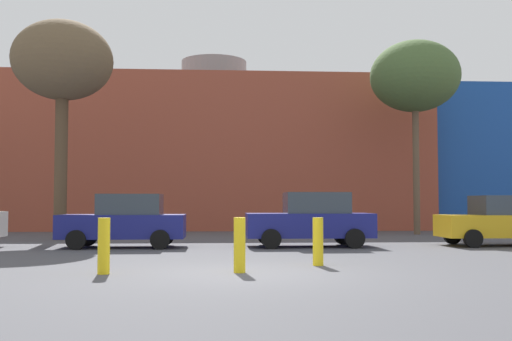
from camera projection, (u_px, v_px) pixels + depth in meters
name	position (u px, v px, depth m)	size (l,w,h in m)	color
ground_plane	(242.00, 273.00, 12.11)	(200.00, 200.00, 0.00)	#47474C
building_backdrop	(214.00, 160.00, 36.78)	(39.49, 13.38, 10.14)	#9E4733
parked_car_1	(125.00, 221.00, 19.11)	(3.93, 1.93, 1.70)	navy
parked_car_2	(311.00, 220.00, 19.49)	(4.06, 1.99, 1.76)	navy
parked_car_3	(500.00, 221.00, 19.88)	(3.84, 1.88, 1.66)	gold
bare_tree_1	(63.00, 63.00, 23.37)	(3.87, 3.87, 8.52)	brown
bare_tree_2	(415.00, 77.00, 27.43)	(4.07, 4.07, 8.84)	brown
bollard_yellow_0	(104.00, 246.00, 11.97)	(0.24, 0.24, 1.12)	yellow
bollard_yellow_1	(240.00, 245.00, 12.21)	(0.24, 0.24, 1.12)	yellow
bollard_yellow_2	(318.00, 242.00, 13.60)	(0.24, 0.24, 1.08)	yellow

